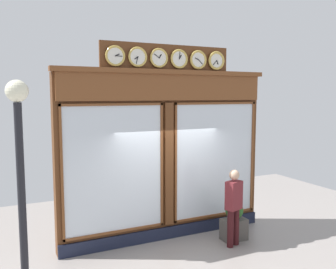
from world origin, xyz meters
The scene contains 5 objects.
shop_facade centered at (0.00, -0.12, 1.97)m, with size 5.01×0.42×4.37m.
pedestrian centered at (-1.10, 0.99, 0.93)m, with size 0.41×0.32×1.69m.
street_lamp centered at (3.21, 2.37, 2.30)m, with size 0.28×0.28×3.47m.
planter_box centered at (-1.32, 0.72, 0.24)m, with size 0.56×0.36×0.48m, color #4C4742.
planter_shrub centered at (-1.32, 0.72, 0.69)m, with size 0.41×0.41×0.41m, color #285623.
Camera 1 is at (3.46, 7.24, 3.29)m, focal length 38.74 mm.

